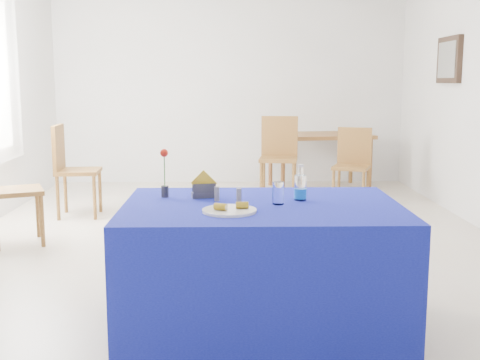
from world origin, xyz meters
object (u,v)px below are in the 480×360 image
Objects in this scene: water_bottle at (300,188)px; oak_table at (319,139)px; blue_table at (262,267)px; chair_bg_right at (353,160)px; plate at (229,211)px; chair_win_b at (70,164)px; chair_win_a at (5,183)px; chair_bg_left at (279,151)px.

water_bottle is 4.73m from oak_table.
oak_table is at bearing 80.00° from water_bottle.
chair_bg_right reaches higher than blue_table.
plate is at bearing -142.51° from water_bottle.
chair_win_b reaches higher than blue_table.
chair_win_b is at bearing -35.88° from chair_win_a.
chair_bg_right is at bearing 70.72° from blue_table.
plate is 2.92m from chair_win_a.
blue_table is at bearing -88.30° from chair_bg_left.
blue_table is 0.52m from water_bottle.
oak_table is at bearing 56.54° from chair_bg_left.
blue_table is 1.10× the size of oak_table.
chair_bg_right is at bearing -85.49° from chair_win_a.
plate is 0.30× the size of chair_win_a.
blue_table reaches higher than oak_table.
chair_bg_right is at bearing 73.52° from water_bottle.
blue_table is at bearing 48.02° from plate.
blue_table is 1.60× the size of chair_win_b.
water_bottle is at bearing -149.62° from chair_win_a.
chair_win_b is at bearing 117.59° from plate.
plate is at bearing -159.78° from chair_win_a.
chair_bg_left is 1.05× the size of chair_win_a.
blue_table is 2.91m from chair_win_a.
plate is 0.54m from water_bottle.
chair_win_a is (-1.99, 2.12, -0.20)m from plate.
water_bottle reaches higher than oak_table.
water_bottle is at bearing 37.49° from plate.
chair_win_b is (-2.14, 2.97, -0.25)m from water_bottle.
chair_bg_left reaches higher than oak_table.
chair_bg_left reaches higher than blue_table.
chair_win_a is 0.98× the size of chair_win_b.
water_bottle is at bearing -85.10° from chair_bg_left.
chair_bg_right is (1.49, 3.93, -0.24)m from plate.
plate is 4.34m from chair_bg_left.
chair_win_a is at bearing -138.53° from oak_table.
chair_bg_left is (-0.61, -0.69, -0.08)m from oak_table.
blue_table is at bearing -102.48° from oak_table.
chair_bg_left reaches higher than chair_win_a.
plate is at bearing -89.63° from chair_bg_right.
chair_bg_left reaches higher than water_bottle.
chair_win_b reaches higher than oak_table.
plate is 4.21m from chair_bg_right.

